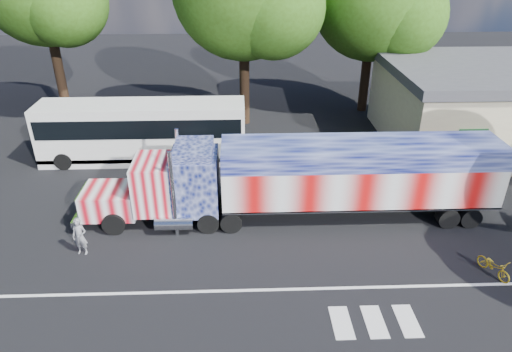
{
  "coord_description": "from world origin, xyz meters",
  "views": [
    {
      "loc": [
        -0.71,
        -16.7,
        12.33
      ],
      "look_at": [
        0.0,
        3.0,
        1.9
      ],
      "focal_mm": 32.0,
      "sensor_mm": 36.0,
      "label": 1
    }
  ],
  "objects_px": {
    "coach_bus": "(143,131)",
    "bicycle": "(494,266)",
    "semi_truck": "(307,178)",
    "woman": "(80,236)"
  },
  "relations": [
    {
      "from": "semi_truck",
      "to": "bicycle",
      "type": "bearing_deg",
      "value": -32.63
    },
    {
      "from": "semi_truck",
      "to": "woman",
      "type": "xyz_separation_m",
      "value": [
        -10.1,
        -2.52,
        -1.31
      ]
    },
    {
      "from": "semi_truck",
      "to": "coach_bus",
      "type": "height_order",
      "value": "semi_truck"
    },
    {
      "from": "coach_bus",
      "to": "woman",
      "type": "height_order",
      "value": "coach_bus"
    },
    {
      "from": "coach_bus",
      "to": "bicycle",
      "type": "bearing_deg",
      "value": -35.62
    },
    {
      "from": "semi_truck",
      "to": "coach_bus",
      "type": "relative_size",
      "value": 1.62
    },
    {
      "from": "bicycle",
      "to": "coach_bus",
      "type": "bearing_deg",
      "value": 122.18
    },
    {
      "from": "coach_bus",
      "to": "woman",
      "type": "bearing_deg",
      "value": -96.52
    },
    {
      "from": "coach_bus",
      "to": "bicycle",
      "type": "xyz_separation_m",
      "value": [
        16.11,
        -11.55,
        -1.44
      ]
    },
    {
      "from": "semi_truck",
      "to": "coach_bus",
      "type": "xyz_separation_m",
      "value": [
        -9.01,
        7.0,
        -0.33
      ]
    }
  ]
}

